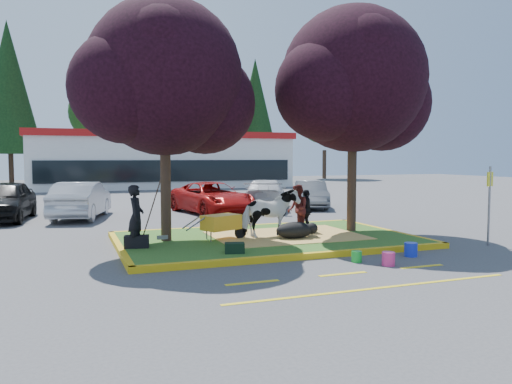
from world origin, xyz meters
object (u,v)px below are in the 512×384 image
object	(u,v)px
car_silver	(81,200)
calf	(295,230)
wheelbarrow	(222,223)
bucket_green	(357,257)
bucket_pink	(388,259)
bucket_blue	(411,250)
cow	(270,213)
handler	(136,216)
sign_post	(489,198)
car_black	(4,200)

from	to	relation	value
car_silver	calf	bearing A→B (deg)	137.90
calf	wheelbarrow	bearing A→B (deg)	156.94
bucket_green	car_silver	world-z (taller)	car_silver
wheelbarrow	bucket_pink	distance (m)	4.72
bucket_blue	car_silver	bearing A→B (deg)	123.92
cow	car_silver	bearing A→B (deg)	27.28
wheelbarrow	bucket_blue	xyz separation A→B (m)	(3.86, -3.15, -0.45)
handler	wheelbarrow	world-z (taller)	handler
handler	calf	bearing A→B (deg)	-75.44
handler	sign_post	size ratio (longest dim) A/B	0.73
sign_post	bucket_pink	xyz separation A→B (m)	(-4.07, -1.15, -1.16)
handler	bucket_green	world-z (taller)	handler
car_black	bucket_pink	bearing A→B (deg)	-46.52
bucket_green	cow	bearing A→B (deg)	105.42
calf	car_black	size ratio (longest dim) A/B	0.24
wheelbarrow	car_silver	xyz separation A→B (m)	(-3.45, 7.72, 0.10)
handler	bucket_blue	world-z (taller)	handler
bucket_pink	bucket_blue	size ratio (longest dim) A/B	0.92
sign_post	bucket_green	distance (m)	4.71
cow	bucket_green	distance (m)	3.35
cow	calf	xyz separation A→B (m)	(0.57, -0.44, -0.45)
wheelbarrow	bucket_pink	xyz separation A→B (m)	(2.72, -3.84, -0.47)
calf	bucket_pink	world-z (taller)	calf
handler	wheelbarrow	xyz separation A→B (m)	(2.35, 0.39, -0.31)
handler	bucket_pink	size ratio (longest dim) A/B	5.09
cow	calf	bearing A→B (deg)	-132.44
bucket_blue	car_black	size ratio (longest dim) A/B	0.07
calf	bucket_pink	distance (m)	3.39
cow	calf	distance (m)	0.85
cow	bucket_pink	xyz separation A→B (m)	(1.33, -3.74, -0.68)
sign_post	bucket_blue	world-z (taller)	sign_post
cow	bucket_green	xyz separation A→B (m)	(0.87, -3.15, -0.71)
bucket_green	bucket_pink	xyz separation A→B (m)	(0.46, -0.58, 0.03)
wheelbarrow	bucket_blue	world-z (taller)	wheelbarrow
car_black	car_silver	size ratio (longest dim) A/B	1.02
cow	bucket_blue	bearing A→B (deg)	-145.55
calf	car_silver	world-z (taller)	car_silver
handler	bucket_pink	bearing A→B (deg)	-107.65
bucket_pink	car_silver	xyz separation A→B (m)	(-6.17, 11.55, 0.57)
calf	bucket_green	bearing A→B (deg)	-91.26
handler	sign_post	distance (m)	9.43
sign_post	bucket_blue	xyz separation A→B (m)	(-2.93, -0.47, -1.15)
car_black	car_silver	distance (m)	2.79
wheelbarrow	bucket_pink	size ratio (longest dim) A/B	5.83
wheelbarrow	car_silver	world-z (taller)	car_silver
bucket_pink	car_silver	distance (m)	13.11
bucket_pink	bucket_blue	bearing A→B (deg)	30.98
sign_post	bucket_green	size ratio (longest dim) A/B	8.42
bucket_blue	car_black	distance (m)	15.09
car_black	sign_post	bearing A→B (deg)	-33.00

